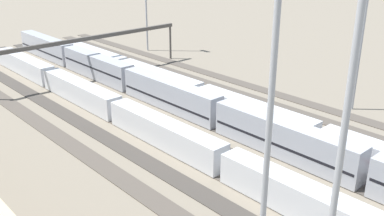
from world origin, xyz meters
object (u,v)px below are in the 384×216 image
light_mast_1 (273,76)px  light_mast_3 (346,117)px  signal_gantry (90,41)px  light_mast_0 (364,20)px  train_on_track_4 (170,95)px  train_on_track_3 (201,95)px  train_on_track_6 (117,110)px

light_mast_1 → light_mast_3: light_mast_1 is taller
light_mast_3 → signal_gantry: (70.67, -23.43, -10.76)m
signal_gantry → light_mast_3: bearing=161.7°
light_mast_1 → light_mast_0: bearing=-69.7°
light_mast_0 → signal_gantry: size_ratio=0.54×
train_on_track_4 → light_mast_3: (-44.32, 23.43, 15.96)m
train_on_track_3 → signal_gantry: (28.82, 5.00, 5.78)m
train_on_track_6 → light_mast_1: bearing=161.2°
train_on_track_3 → train_on_track_6: same height
train_on_track_3 → light_mast_1: light_mast_1 is taller
train_on_track_3 → light_mast_0: 29.98m
train_on_track_4 → light_mast_3: 52.62m
light_mast_0 → signal_gantry: 54.10m
train_on_track_6 → light_mast_1: (-40.79, 13.89, 17.92)m
train_on_track_6 → train_on_track_3: bearing=-104.8°
train_on_track_6 → signal_gantry: (24.86, -10.00, 5.78)m
train_on_track_3 → light_mast_0: light_mast_0 is taller
light_mast_1 → light_mast_3: bearing=-174.7°
train_on_track_3 → train_on_track_6: 15.51m
train_on_track_4 → train_on_track_3: bearing=-116.3°
light_mast_0 → light_mast_1: bearing=110.3°
train_on_track_4 → train_on_track_6: bearing=81.5°
light_mast_3 → signal_gantry: 75.23m
light_mast_1 → train_on_track_6: bearing=-18.8°
train_on_track_4 → train_on_track_6: size_ratio=1.25×
train_on_track_3 → light_mast_3: bearing=145.8°
train_on_track_4 → light_mast_3: light_mast_3 is taller
light_mast_0 → light_mast_3: (-22.59, 46.94, 2.95)m
train_on_track_3 → light_mast_0: (-19.27, -18.51, 13.60)m
light_mast_3 → train_on_track_6: bearing=-16.3°
train_on_track_6 → light_mast_0: size_ratio=3.97×
train_on_track_6 → light_mast_3: bearing=163.7°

